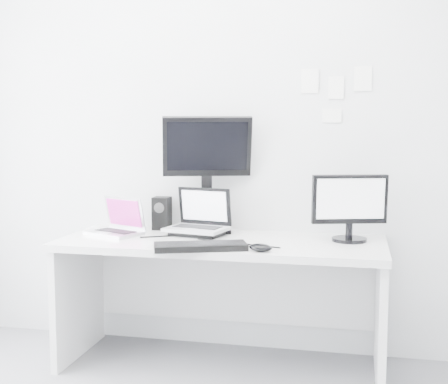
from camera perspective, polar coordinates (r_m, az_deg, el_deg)
The scene contains 13 objects.
back_wall at distance 3.68m, azimuth 0.94°, elevation 6.04°, with size 3.60×3.60×0.00m, color silver.
desk at distance 3.48m, azimuth -0.26°, elevation -10.42°, with size 1.80×0.70×0.73m, color silver.
macbook at distance 3.59m, azimuth -10.30°, elevation -2.16°, with size 0.30×0.23×0.23m, color silver.
speaker at distance 3.74m, azimuth -5.84°, elevation -1.99°, with size 0.10×0.10×0.20m, color black.
dell_laptop at distance 3.51m, azimuth -2.61°, elevation -1.84°, with size 0.33×0.26×0.28m, color #9FA2A6.
rear_monitor at distance 3.60m, azimuth -1.61°, elevation 1.79°, with size 0.52×0.19×0.71m, color black.
samsung_monitor at distance 3.39m, azimuth 11.72°, elevation -1.37°, with size 0.42×0.19×0.38m, color black.
keyboard at distance 3.13m, azimuth -2.22°, elevation -5.11°, with size 0.47×0.17×0.03m, color black.
mouse at distance 3.08m, azimuth 3.44°, elevation -5.21°, with size 0.12×0.08×0.04m, color black.
wall_note_0 at distance 3.62m, azimuth 8.05°, elevation 10.26°, with size 0.10×0.00×0.14m, color white.
wall_note_1 at distance 3.61m, azimuth 10.45°, elevation 9.60°, with size 0.09×0.00×0.13m, color white.
wall_note_2 at distance 3.61m, azimuth 12.88°, elevation 10.34°, with size 0.10×0.00×0.14m, color white.
wall_note_3 at distance 3.60m, azimuth 10.08°, elevation 7.06°, with size 0.11×0.00×0.08m, color white.
Camera 1 is at (0.73, -2.00, 1.35)m, focal length 48.79 mm.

